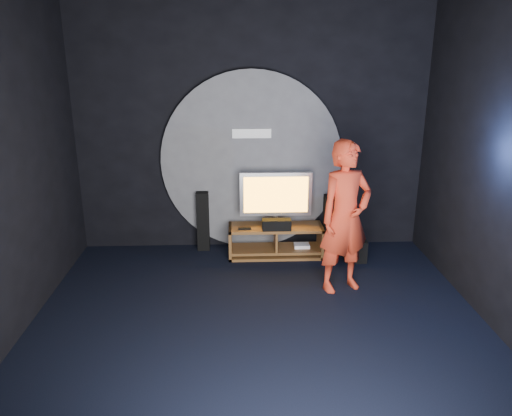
{
  "coord_description": "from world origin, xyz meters",
  "views": [
    {
      "loc": [
        -0.22,
        -4.6,
        2.89
      ],
      "look_at": [
        0.01,
        1.05,
        1.05
      ],
      "focal_mm": 35.0,
      "sensor_mm": 36.0,
      "label": 1
    }
  ],
  "objects": [
    {
      "name": "back_wall",
      "position": [
        0.0,
        2.5,
        1.75
      ],
      "size": [
        5.0,
        0.04,
        3.5
      ],
      "primitive_type": "cube",
      "color": "black",
      "rests_on": "ground"
    },
    {
      "name": "remote",
      "position": [
        -0.12,
        1.93,
        0.46
      ],
      "size": [
        0.18,
        0.05,
        0.02
      ],
      "primitive_type": "cube",
      "color": "black",
      "rests_on": "media_console"
    },
    {
      "name": "center_speaker",
      "position": [
        0.33,
        1.9,
        0.53
      ],
      "size": [
        0.4,
        0.15,
        0.15
      ],
      "primitive_type": "cube",
      "color": "black",
      "rests_on": "media_console"
    },
    {
      "name": "player",
      "position": [
        1.08,
        1.0,
        0.94
      ],
      "size": [
        0.8,
        0.67,
        1.87
      ],
      "primitive_type": "imported",
      "rotation": [
        0.0,
        0.0,
        0.37
      ],
      "color": "red",
      "rests_on": "ground"
    },
    {
      "name": "media_console",
      "position": [
        0.34,
        2.05,
        0.2
      ],
      "size": [
        1.34,
        0.45,
        0.45
      ],
      "color": "brown",
      "rests_on": "ground"
    },
    {
      "name": "front_wall",
      "position": [
        0.0,
        -2.5,
        1.75
      ],
      "size": [
        5.0,
        0.04,
        3.5
      ],
      "primitive_type": "cube",
      "color": "black",
      "rests_on": "ground"
    },
    {
      "name": "tower_speaker_right",
      "position": [
        1.11,
        2.08,
        0.44
      ],
      "size": [
        0.18,
        0.2,
        0.88
      ],
      "primitive_type": "cube",
      "color": "black",
      "rests_on": "ground"
    },
    {
      "name": "tv",
      "position": [
        0.33,
        2.12,
        0.87
      ],
      "size": [
        1.01,
        0.22,
        0.77
      ],
      "color": "#AFB0B7",
      "rests_on": "media_console"
    },
    {
      "name": "floor",
      "position": [
        0.0,
        0.0,
        0.0
      ],
      "size": [
        5.0,
        5.0,
        0.0
      ],
      "primitive_type": "plane",
      "color": "black",
      "rests_on": "ground"
    },
    {
      "name": "wall_disc_panel",
      "position": [
        0.0,
        2.44,
        1.3
      ],
      "size": [
        2.6,
        0.11,
        2.6
      ],
      "color": "#515156",
      "rests_on": "ground"
    },
    {
      "name": "subwoofer",
      "position": [
        1.44,
        1.83,
        0.15
      ],
      "size": [
        0.28,
        0.28,
        0.31
      ],
      "primitive_type": "cube",
      "color": "black",
      "rests_on": "ground"
    },
    {
      "name": "tower_speaker_left",
      "position": [
        -0.72,
        2.35,
        0.44
      ],
      "size": [
        0.18,
        0.2,
        0.88
      ],
      "primitive_type": "cube",
      "color": "black",
      "rests_on": "ground"
    }
  ]
}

